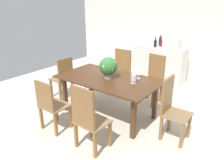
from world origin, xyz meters
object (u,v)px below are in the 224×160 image
object	(u,v)px
chair_head_end	(63,76)
chair_far_right	(154,77)
dining_table	(108,83)
kitchen_counter	(158,64)
crystal_vase_center_near	(108,67)
chair_near_left	(50,104)
chair_foot_end	(171,106)
flower_centerpiece	(108,67)
crystal_vase_left	(134,78)
chair_far_left	(121,70)
wine_bottle_clear	(160,41)
chair_near_right	(87,117)
wine_bottle_dark	(161,43)
wine_bottle_tall	(180,45)
wine_bottle_amber	(155,43)
wine_glass	(139,73)

from	to	relation	value
chair_head_end	chair_far_right	distance (m)	2.02
dining_table	chair_head_end	size ratio (longest dim) A/B	2.00
chair_far_right	kitchen_counter	world-z (taller)	chair_far_right
dining_table	crystal_vase_center_near	size ratio (longest dim) A/B	11.20
crystal_vase_center_near	chair_far_right	bearing A→B (deg)	45.89
chair_near_left	chair_far_right	size ratio (longest dim) A/B	0.87
dining_table	crystal_vase_center_near	distance (m)	0.47
dining_table	chair_foot_end	bearing A→B (deg)	0.00
flower_centerpiece	kitchen_counter	size ratio (longest dim) A/B	0.28
dining_table	crystal_vase_left	bearing A→B (deg)	6.47
chair_far_left	chair_foot_end	bearing A→B (deg)	-32.95
kitchen_counter	wine_bottle_clear	size ratio (longest dim) A/B	5.04
dining_table	chair_far_right	bearing A→B (deg)	67.18
chair_near_right	dining_table	bearing A→B (deg)	-65.78
chair_far_left	wine_bottle_dark	bearing A→B (deg)	69.31
crystal_vase_left	chair_foot_end	bearing A→B (deg)	-4.54
chair_far_right	wine_bottle_tall	world-z (taller)	wine_bottle_tall
wine_bottle_dark	wine_bottle_amber	bearing A→B (deg)	-118.05
chair_foot_end	chair_far_left	bearing A→B (deg)	58.18
flower_centerpiece	crystal_vase_left	xyz separation A→B (m)	(0.52, 0.05, -0.12)
chair_far_left	wine_bottle_dark	xyz separation A→B (m)	(0.44, 1.23, 0.51)
wine_bottle_dark	chair_far_left	bearing A→B (deg)	-109.57
chair_far_left	chair_near_right	bearing A→B (deg)	-68.83
crystal_vase_center_near	flower_centerpiece	bearing A→B (deg)	-51.93
kitchen_counter	wine_bottle_dark	world-z (taller)	wine_bottle_dark
wine_bottle_dark	crystal_vase_center_near	bearing A→B (deg)	-97.46
wine_bottle_amber	chair_head_end	bearing A→B (deg)	-119.12
chair_near_right	crystal_vase_left	bearing A→B (deg)	-92.79
crystal_vase_center_near	dining_table	bearing A→B (deg)	-52.53
chair_near_left	kitchen_counter	distance (m)	3.35
wine_bottle_clear	chair_far_right	bearing A→B (deg)	-68.75
wine_glass	wine_bottle_clear	distance (m)	2.18
dining_table	chair_far_right	xyz separation A→B (m)	(0.44, 1.05, -0.09)
crystal_vase_left	wine_bottle_dark	distance (m)	2.30
dining_table	crystal_vase_center_near	xyz separation A→B (m)	(-0.25, 0.33, 0.21)
chair_near_left	chair_far_left	size ratio (longest dim) A/B	0.88
dining_table	crystal_vase_left	xyz separation A→B (m)	(0.52, 0.06, 0.20)
chair_far_left	wine_bottle_clear	distance (m)	1.50
wine_bottle_tall	wine_glass	bearing A→B (deg)	-91.34
wine_bottle_tall	chair_head_end	bearing A→B (deg)	-128.11
dining_table	kitchen_counter	distance (m)	2.29
chair_far_left	wine_bottle_clear	bearing A→B (deg)	74.66
chair_far_right	wine_bottle_dark	distance (m)	1.41
chair_far_right	chair_head_end	bearing A→B (deg)	-143.08
chair_head_end	crystal_vase_center_near	world-z (taller)	chair_head_end
crystal_vase_left	wine_bottle_dark	xyz separation A→B (m)	(-0.52, 2.23, 0.23)
chair_near_left	chair_foot_end	bearing A→B (deg)	-148.59
wine_glass	wine_bottle_tall	xyz separation A→B (m)	(0.05, 1.94, 0.22)
dining_table	chair_head_end	distance (m)	1.28
chair_foot_end	wine_bottle_tall	size ratio (longest dim) A/B	4.13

